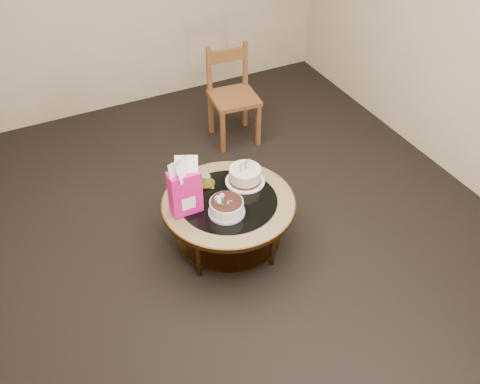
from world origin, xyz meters
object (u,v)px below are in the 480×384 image
cream_cake (245,176)px  dining_chair (233,95)px  gift_bag (185,187)px  coffee_table (229,208)px  decorated_cake (226,208)px

cream_cake → dining_chair: (0.49, 1.24, -0.04)m
gift_bag → coffee_table: bearing=-6.5°
coffee_table → gift_bag: size_ratio=2.27×
coffee_table → cream_cake: cream_cake is taller
gift_bag → dining_chair: 1.70m
cream_cake → gift_bag: gift_bag is taller
cream_cake → dining_chair: dining_chair is taller
gift_bag → dining_chair: bearing=52.9°
cream_cake → gift_bag: 0.57m
cream_cake → decorated_cake: bearing=-155.3°
coffee_table → dining_chair: bearing=63.1°
decorated_cake → coffee_table: bearing=58.4°
decorated_cake → gift_bag: size_ratio=0.60×
coffee_table → cream_cake: size_ratio=3.28×
coffee_table → decorated_cake: bearing=-121.6°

